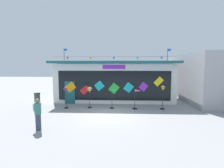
# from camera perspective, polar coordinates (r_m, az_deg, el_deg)

# --- Properties ---
(ground_plane) EXTENTS (80.00, 80.00, 0.00)m
(ground_plane) POSITION_cam_1_polar(r_m,az_deg,el_deg) (12.35, -0.98, -9.91)
(ground_plane) COLOR gray
(kite_shop_building) EXTENTS (11.35, 5.95, 5.13)m
(kite_shop_building) POSITION_cam_1_polar(r_m,az_deg,el_deg) (17.83, 0.96, 1.26)
(kite_shop_building) COLOR silver
(kite_shop_building) RESTS_ON ground_plane
(wind_spinner_far_left) EXTENTS (0.34, 0.34, 1.72)m
(wind_spinner_far_left) POSITION_cam_1_polar(r_m,az_deg,el_deg) (14.39, -14.80, -4.15)
(wind_spinner_far_left) COLOR black
(wind_spinner_far_left) RESTS_ON ground_plane
(wind_spinner_left) EXTENTS (0.35, 0.35, 1.71)m
(wind_spinner_left) POSITION_cam_1_polar(r_m,az_deg,el_deg) (14.08, -7.32, -2.36)
(wind_spinner_left) COLOR black
(wind_spinner_left) RESTS_ON ground_plane
(wind_spinner_center_left) EXTENTS (0.68, 0.34, 1.58)m
(wind_spinner_center_left) POSITION_cam_1_polar(r_m,az_deg,el_deg) (13.78, 0.73, -3.33)
(wind_spinner_center_left) COLOR black
(wind_spinner_center_left) RESTS_ON ground_plane
(wind_spinner_center_right) EXTENTS (0.72, 0.40, 1.55)m
(wind_spinner_center_right) POSITION_cam_1_polar(r_m,az_deg,el_deg) (13.78, 8.11, -4.15)
(wind_spinner_center_right) COLOR black
(wind_spinner_center_right) RESTS_ON ground_plane
(wind_spinner_right) EXTENTS (0.37, 0.37, 1.87)m
(wind_spinner_right) POSITION_cam_1_polar(r_m,az_deg,el_deg) (14.06, 16.24, -2.72)
(wind_spinner_right) COLOR black
(wind_spinner_right) RESTS_ON ground_plane
(person_near_camera) EXTENTS (0.47, 0.45, 1.68)m
(person_near_camera) POSITION_cam_1_polar(r_m,az_deg,el_deg) (10.07, -23.06, -8.84)
(person_near_camera) COLOR #333D56
(person_near_camera) RESTS_ON ground_plane
(trash_bin) EXTENTS (0.52, 0.52, 1.03)m
(trash_bin) POSITION_cam_1_polar(r_m,az_deg,el_deg) (16.61, -23.21, -4.43)
(trash_bin) COLOR #2D4238
(trash_bin) RESTS_ON ground_plane
(neighbour_building) EXTENTS (7.17, 9.19, 4.49)m
(neighbour_building) POSITION_cam_1_polar(r_m,az_deg,el_deg) (19.97, 31.59, 1.83)
(neighbour_building) COLOR #99999E
(neighbour_building) RESTS_ON ground_plane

